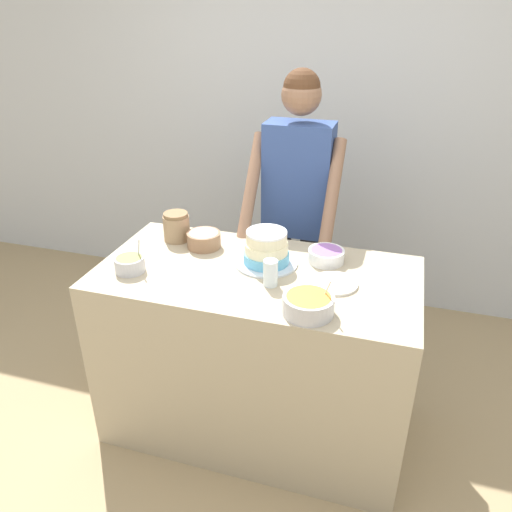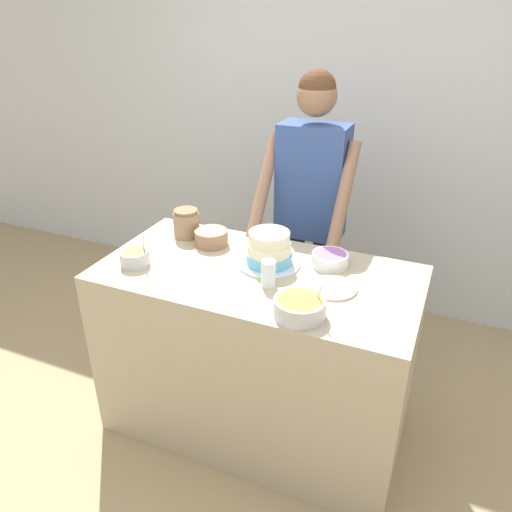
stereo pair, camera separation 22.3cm
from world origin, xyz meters
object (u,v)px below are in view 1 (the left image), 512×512
object	(u,v)px
drinking_glass	(270,273)
ceramic_plate	(334,283)
cake	(266,250)
frosting_bowl_purple	(326,255)
frosting_bowl_olive	(130,264)
stoneware_jar	(176,227)
frosting_bowl_pink	(204,239)
frosting_bowl_orange	(308,304)
person_baker	(297,195)

from	to	relation	value
drinking_glass	ceramic_plate	xyz separation A→B (m)	(0.27, 0.09, -0.05)
cake	frosting_bowl_purple	bearing A→B (deg)	21.47
frosting_bowl_olive	stoneware_jar	bearing A→B (deg)	80.66
cake	stoneware_jar	xyz separation A→B (m)	(-0.52, 0.13, -0.00)
frosting_bowl_pink	ceramic_plate	size ratio (longest dim) A/B	0.82
drinking_glass	frosting_bowl_purple	bearing A→B (deg)	56.05
cake	frosting_bowl_orange	distance (m)	0.45
frosting_bowl_olive	frosting_bowl_pink	xyz separation A→B (m)	(0.23, 0.34, 0.00)
frosting_bowl_purple	stoneware_jar	xyz separation A→B (m)	(-0.79, 0.02, 0.04)
stoneware_jar	frosting_bowl_pink	bearing A→B (deg)	-13.58
cake	ceramic_plate	world-z (taller)	cake
person_baker	drinking_glass	size ratio (longest dim) A/B	14.53
drinking_glass	person_baker	bearing A→B (deg)	94.33
frosting_bowl_orange	ceramic_plate	distance (m)	0.27
frosting_bowl_orange	drinking_glass	world-z (taller)	frosting_bowl_orange
frosting_bowl_purple	frosting_bowl_olive	xyz separation A→B (m)	(-0.85, -0.36, 0.00)
ceramic_plate	stoneware_jar	bearing A→B (deg)	165.23
frosting_bowl_purple	frosting_bowl_olive	size ratio (longest dim) A/B	1.07
person_baker	frosting_bowl_orange	bearing A→B (deg)	-74.54
ceramic_plate	stoneware_jar	xyz separation A→B (m)	(-0.87, 0.23, 0.07)
frosting_bowl_olive	ceramic_plate	distance (m)	0.94
frosting_bowl_purple	drinking_glass	size ratio (longest dim) A/B	1.44
person_baker	cake	world-z (taller)	person_baker
frosting_bowl_olive	stoneware_jar	world-z (taller)	frosting_bowl_olive
frosting_bowl_olive	ceramic_plate	xyz separation A→B (m)	(0.93, 0.15, -0.03)
cake	frosting_bowl_olive	xyz separation A→B (m)	(-0.59, -0.25, -0.04)
frosting_bowl_olive	frosting_bowl_pink	bearing A→B (deg)	55.75
frosting_bowl_purple	frosting_bowl_pink	size ratio (longest dim) A/B	1.02
frosting_bowl_orange	stoneware_jar	size ratio (longest dim) A/B	1.39
person_baker	drinking_glass	xyz separation A→B (m)	(0.06, -0.78, -0.08)
frosting_bowl_purple	stoneware_jar	distance (m)	0.79
frosting_bowl_olive	drinking_glass	distance (m)	0.66
frosting_bowl_purple	frosting_bowl_pink	xyz separation A→B (m)	(-0.62, -0.02, 0.01)
person_baker	ceramic_plate	world-z (taller)	person_baker
cake	frosting_bowl_orange	bearing A→B (deg)	-52.50
person_baker	frosting_bowl_olive	world-z (taller)	person_baker
cake	frosting_bowl_purple	size ratio (longest dim) A/B	1.73
frosting_bowl_purple	stoneware_jar	size ratio (longest dim) A/B	1.16
person_baker	frosting_bowl_pink	bearing A→B (deg)	-125.83
cake	stoneware_jar	size ratio (longest dim) A/B	2.01
frosting_bowl_purple	frosting_bowl_pink	bearing A→B (deg)	-178.14
frosting_bowl_orange	frosting_bowl_pink	bearing A→B (deg)	144.78
person_baker	frosting_bowl_olive	xyz separation A→B (m)	(-0.60, -0.85, -0.10)
frosting_bowl_pink	stoneware_jar	xyz separation A→B (m)	(-0.17, 0.04, 0.03)
cake	drinking_glass	size ratio (longest dim) A/B	2.49
person_baker	drinking_glass	distance (m)	0.79
frosting_bowl_purple	frosting_bowl_olive	distance (m)	0.93
frosting_bowl_purple	ceramic_plate	xyz separation A→B (m)	(0.07, -0.21, -0.03)
person_baker	cake	bearing A→B (deg)	-91.18
frosting_bowl_pink	ceramic_plate	xyz separation A→B (m)	(0.70, -0.19, -0.04)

